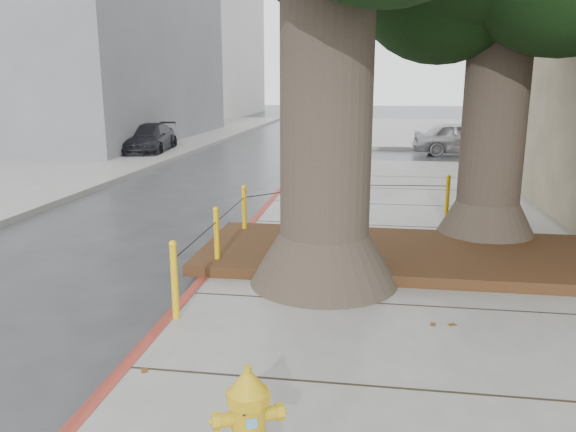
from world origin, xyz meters
name	(u,v)px	position (x,y,z in m)	size (l,w,h in m)	color
ground	(330,398)	(0.00, 0.00, 0.00)	(140.00, 140.00, 0.00)	#28282B
sidewalk_far	(470,131)	(6.00, 30.00, 0.07)	(16.00, 20.00, 0.15)	slate
curb_red	(201,285)	(-2.00, 2.50, 0.07)	(0.14, 26.00, 0.16)	maroon
planter_bed	(407,254)	(0.90, 3.90, 0.23)	(6.40, 2.60, 0.16)	black
building_far_grey	(58,16)	(-15.00, 22.00, 6.00)	(12.00, 16.00, 12.00)	slate
building_far_white	(177,29)	(-17.00, 45.00, 7.50)	(12.00, 18.00, 15.00)	silver
bollard_ring	(299,216)	(-0.87, 4.38, 0.66)	(3.79, 5.39, 0.95)	yellow
fire_hydrant	(249,423)	(-0.47, -1.32, 0.56)	(0.46, 0.46, 0.83)	gold
car_silver	(463,138)	(3.89, 18.72, 0.67)	(1.58, 3.94, 1.34)	#B1B1B6
car_dark	(148,139)	(-8.77, 17.20, 0.61)	(1.72, 4.22, 1.23)	black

